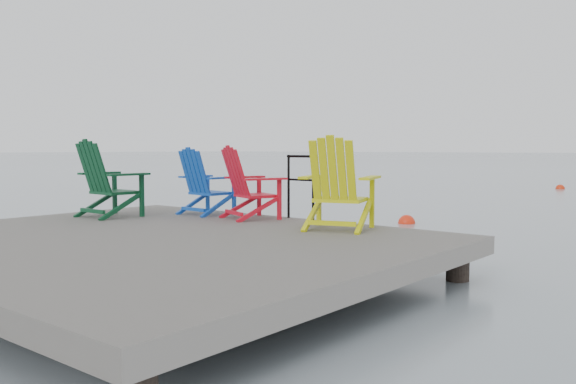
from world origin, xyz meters
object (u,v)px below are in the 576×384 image
Objects in this scene: handrail at (301,180)px; buoy_b at (560,189)px; buoy_a at (407,223)px; chair_green at (107,179)px; chair_blue at (204,182)px; chair_red at (248,183)px; chair_yellow at (338,184)px.

buoy_b is at bearing 93.77° from handrail.
chair_green is at bearing -107.37° from buoy_a.
chair_blue is at bearing -161.84° from handrail.
chair_blue is at bearing -91.15° from buoy_b.
handrail is 2.80m from chair_green.
buoy_b is at bearing 87.32° from chair_green.
chair_blue reaches higher than handrail.
buoy_b is at bearing 113.21° from chair_red.
chair_red is at bearing -90.53° from buoy_a.
buoy_a is at bearing 89.42° from chair_yellow.
buoy_a is (-1.59, 4.72, -1.06)m from chair_yellow.
chair_green is at bearing -125.70° from chair_red.
handrail is 0.90× the size of chair_red.
chair_red is 0.90× the size of chair_yellow.
chair_red is (0.89, 0.01, 0.01)m from chair_blue.
chair_yellow is at bearing -0.41° from chair_blue.
chair_yellow reaches higher than buoy_a.
buoy_b is (0.35, 17.33, -0.99)m from chair_blue.
buoy_a is at bearing 110.88° from chair_red.
handrail is at bearing 21.18° from chair_blue.
chair_green is (-2.30, -1.59, 0.00)m from handrail.
chair_blue is at bearing -158.22° from chair_red.
handrail is 0.74m from chair_red.
chair_red reaches higher than handrail.
handrail is at bearing -86.23° from buoy_b.
chair_yellow reaches higher than handrail.
buoy_b is (-0.54, 17.32, -1.00)m from chair_red.
chair_green reaches higher than chair_red.
buoy_a is (1.78, 5.68, -1.05)m from chair_green.
chair_red is 2.94× the size of buoy_a.
chair_green is at bearing -124.12° from chair_blue.
chair_blue is 2.52m from chair_yellow.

